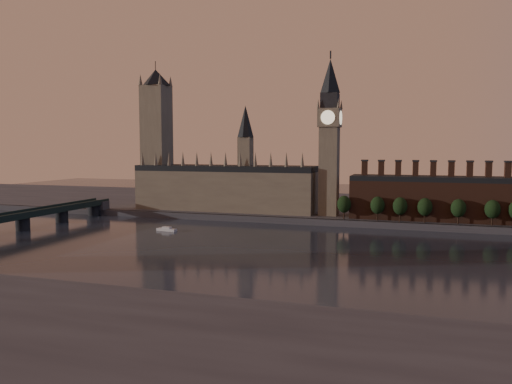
# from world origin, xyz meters

# --- Properties ---
(ground) EXTENTS (900.00, 900.00, 0.00)m
(ground) POSITION_xyz_m (0.00, 0.00, 0.00)
(ground) COLOR black
(ground) RESTS_ON ground
(north_bank) EXTENTS (900.00, 182.00, 4.00)m
(north_bank) POSITION_xyz_m (0.00, 178.04, 2.00)
(north_bank) COLOR #4B4A50
(north_bank) RESTS_ON ground
(palace_of_westminster) EXTENTS (130.00, 30.30, 74.00)m
(palace_of_westminster) POSITION_xyz_m (-64.41, 114.91, 21.63)
(palace_of_westminster) COLOR #756953
(palace_of_westminster) RESTS_ON north_bank
(victoria_tower) EXTENTS (24.00, 24.00, 108.00)m
(victoria_tower) POSITION_xyz_m (-120.00, 115.00, 59.09)
(victoria_tower) COLOR #756953
(victoria_tower) RESTS_ON north_bank
(big_ben) EXTENTS (15.00, 15.00, 107.00)m
(big_ben) POSITION_xyz_m (10.00, 110.00, 56.83)
(big_ben) COLOR #756953
(big_ben) RESTS_ON north_bank
(chimney_block) EXTENTS (110.00, 25.00, 37.00)m
(chimney_block) POSITION_xyz_m (80.00, 110.00, 17.82)
(chimney_block) COLOR #4D2B1D
(chimney_block) RESTS_ON north_bank
(embankment_tree_0) EXTENTS (8.60, 8.60, 14.88)m
(embankment_tree_0) POSITION_xyz_m (22.40, 94.06, 13.47)
(embankment_tree_0) COLOR black
(embankment_tree_0) RESTS_ON north_bank
(embankment_tree_1) EXTENTS (8.60, 8.60, 14.88)m
(embankment_tree_1) POSITION_xyz_m (42.75, 94.56, 13.47)
(embankment_tree_1) COLOR black
(embankment_tree_1) RESTS_ON north_bank
(embankment_tree_2) EXTENTS (8.60, 8.60, 14.88)m
(embankment_tree_2) POSITION_xyz_m (56.03, 94.40, 13.47)
(embankment_tree_2) COLOR black
(embankment_tree_2) RESTS_ON north_bank
(embankment_tree_3) EXTENTS (8.60, 8.60, 14.88)m
(embankment_tree_3) POSITION_xyz_m (70.27, 94.24, 13.47)
(embankment_tree_3) COLOR black
(embankment_tree_3) RESTS_ON north_bank
(embankment_tree_4) EXTENTS (8.60, 8.60, 14.88)m
(embankment_tree_4) POSITION_xyz_m (88.87, 94.31, 13.47)
(embankment_tree_4) COLOR black
(embankment_tree_4) RESTS_ON north_bank
(embankment_tree_5) EXTENTS (8.60, 8.60, 14.88)m
(embankment_tree_5) POSITION_xyz_m (107.10, 94.78, 13.47)
(embankment_tree_5) COLOR black
(embankment_tree_5) RESTS_ON north_bank
(river_boat) EXTENTS (12.56, 4.71, 2.45)m
(river_boat) POSITION_xyz_m (-73.75, 41.89, 0.94)
(river_boat) COLOR silver
(river_boat) RESTS_ON ground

